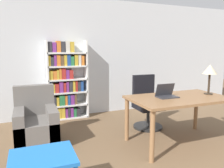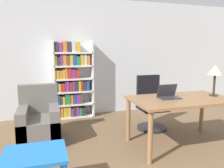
{
  "view_description": "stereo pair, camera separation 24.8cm",
  "coord_description": "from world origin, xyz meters",
  "px_view_note": "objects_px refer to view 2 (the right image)",
  "views": [
    {
      "loc": [
        -1.7,
        -0.49,
        1.54
      ],
      "look_at": [
        -0.51,
        2.53,
        1.03
      ],
      "focal_mm": 35.0,
      "sensor_mm": 36.0,
      "label": 1
    },
    {
      "loc": [
        -1.46,
        -0.58,
        1.54
      ],
      "look_at": [
        -0.51,
        2.53,
        1.03
      ],
      "focal_mm": 35.0,
      "sensor_mm": 36.0,
      "label": 2
    }
  ],
  "objects_px": {
    "desk": "(181,104)",
    "laptop": "(168,95)",
    "office_chair": "(151,105)",
    "side_table_blue": "(35,161)",
    "armchair": "(39,123)",
    "table_lamp": "(215,71)",
    "bookshelf": "(71,81)"
  },
  "relations": [
    {
      "from": "side_table_blue",
      "to": "bookshelf",
      "type": "bearing_deg",
      "value": 75.98
    },
    {
      "from": "desk",
      "to": "side_table_blue",
      "type": "relative_size",
      "value": 2.61
    },
    {
      "from": "desk",
      "to": "office_chair",
      "type": "xyz_separation_m",
      "value": [
        -0.09,
        0.88,
        -0.23
      ]
    },
    {
      "from": "desk",
      "to": "armchair",
      "type": "bearing_deg",
      "value": 158.62
    },
    {
      "from": "office_chair",
      "to": "side_table_blue",
      "type": "relative_size",
      "value": 1.69
    },
    {
      "from": "armchair",
      "to": "table_lamp",
      "type": "bearing_deg",
      "value": -16.78
    },
    {
      "from": "table_lamp",
      "to": "office_chair",
      "type": "height_order",
      "value": "table_lamp"
    },
    {
      "from": "laptop",
      "to": "table_lamp",
      "type": "height_order",
      "value": "table_lamp"
    },
    {
      "from": "desk",
      "to": "laptop",
      "type": "bearing_deg",
      "value": 159.89
    },
    {
      "from": "armchair",
      "to": "bookshelf",
      "type": "relative_size",
      "value": 0.54
    },
    {
      "from": "side_table_blue",
      "to": "armchair",
      "type": "distance_m",
      "value": 1.61
    },
    {
      "from": "side_table_blue",
      "to": "armchair",
      "type": "bearing_deg",
      "value": 89.89
    },
    {
      "from": "armchair",
      "to": "office_chair",
      "type": "bearing_deg",
      "value": 0.56
    },
    {
      "from": "table_lamp",
      "to": "bookshelf",
      "type": "relative_size",
      "value": 0.3
    },
    {
      "from": "table_lamp",
      "to": "armchair",
      "type": "relative_size",
      "value": 0.55
    },
    {
      "from": "laptop",
      "to": "table_lamp",
      "type": "xyz_separation_m",
      "value": [
        0.82,
        -0.06,
        0.36
      ]
    },
    {
      "from": "desk",
      "to": "side_table_blue",
      "type": "distance_m",
      "value": 2.32
    },
    {
      "from": "office_chair",
      "to": "table_lamp",
      "type": "bearing_deg",
      "value": -50.74
    },
    {
      "from": "table_lamp",
      "to": "side_table_blue",
      "type": "height_order",
      "value": "table_lamp"
    },
    {
      "from": "laptop",
      "to": "office_chair",
      "type": "distance_m",
      "value": 0.89
    },
    {
      "from": "armchair",
      "to": "desk",
      "type": "bearing_deg",
      "value": -21.38
    },
    {
      "from": "laptop",
      "to": "table_lamp",
      "type": "distance_m",
      "value": 0.9
    },
    {
      "from": "office_chair",
      "to": "armchair",
      "type": "height_order",
      "value": "office_chair"
    },
    {
      "from": "office_chair",
      "to": "side_table_blue",
      "type": "distance_m",
      "value": 2.66
    },
    {
      "from": "office_chair",
      "to": "side_table_blue",
      "type": "height_order",
      "value": "office_chair"
    },
    {
      "from": "office_chair",
      "to": "bookshelf",
      "type": "bearing_deg",
      "value": 141.26
    },
    {
      "from": "laptop",
      "to": "bookshelf",
      "type": "distance_m",
      "value": 2.33
    },
    {
      "from": "desk",
      "to": "armchair",
      "type": "relative_size",
      "value": 1.72
    },
    {
      "from": "side_table_blue",
      "to": "bookshelf",
      "type": "relative_size",
      "value": 0.35
    },
    {
      "from": "desk",
      "to": "armchair",
      "type": "distance_m",
      "value": 2.38
    },
    {
      "from": "desk",
      "to": "laptop",
      "type": "distance_m",
      "value": 0.26
    },
    {
      "from": "desk",
      "to": "table_lamp",
      "type": "relative_size",
      "value": 3.12
    }
  ]
}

